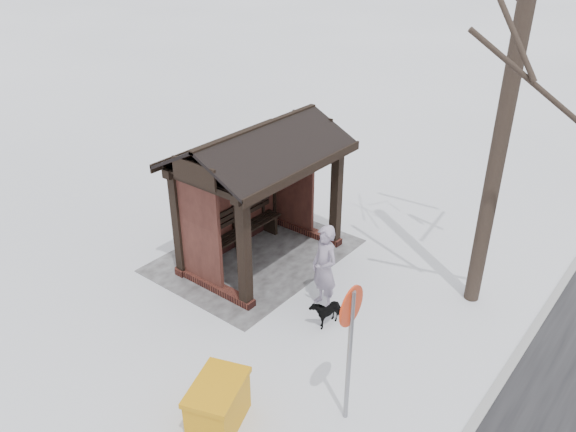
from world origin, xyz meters
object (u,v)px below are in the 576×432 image
(pedestrian, at_px, (324,268))
(road_sign, at_px, (350,327))
(grit_bin, at_px, (218,404))
(bus_shelter, at_px, (254,167))
(dog, at_px, (326,310))

(pedestrian, xyz_separation_m, road_sign, (2.04, 1.85, 0.83))
(pedestrian, bearing_deg, grit_bin, -61.87)
(bus_shelter, bearing_deg, road_sign, 57.45)
(bus_shelter, xyz_separation_m, grit_bin, (3.87, 2.68, -1.77))
(bus_shelter, bearing_deg, dog, 69.76)
(pedestrian, relative_size, grit_bin, 1.47)
(grit_bin, bearing_deg, road_sign, 112.73)
(road_sign, bearing_deg, dog, -140.95)
(dog, bearing_deg, pedestrian, 137.09)
(grit_bin, relative_size, road_sign, 0.50)
(road_sign, bearing_deg, pedestrian, -141.26)
(road_sign, bearing_deg, grit_bin, -50.41)
(dog, height_order, road_sign, road_sign)
(pedestrian, distance_m, grit_bin, 3.40)
(pedestrian, bearing_deg, dog, -29.16)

